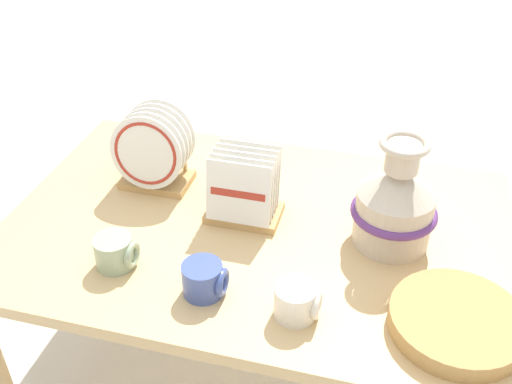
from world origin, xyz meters
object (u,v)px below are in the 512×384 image
Objects in this scene: dish_rack_round_plates at (153,154)px; dish_rack_square_plates at (244,193)px; mug_sage_glaze at (116,252)px; mug_cream_glaze at (297,301)px; mug_cobalt_glaze at (205,280)px; wicker_charger_stack at (457,322)px; ceramic_vase at (395,204)px.

dish_rack_round_plates reaches higher than dish_rack_square_plates.
dish_rack_round_plates is at bearing 97.30° from mug_sage_glaze.
mug_cream_glaze is 0.22m from mug_cobalt_glaze.
wicker_charger_stack is 2.82× the size of mug_sage_glaze.
wicker_charger_stack is 0.35m from mug_cream_glaze.
ceramic_vase is 2.87× the size of mug_cobalt_glaze.
ceramic_vase is 1.24× the size of dish_rack_round_plates.
ceramic_vase is 1.02× the size of wicker_charger_stack.
mug_cobalt_glaze is at bearing 176.56° from mug_cream_glaze.
mug_cream_glaze is at bearing -56.41° from dish_rack_square_plates.
mug_sage_glaze is (-0.24, 0.04, 0.00)m from mug_cobalt_glaze.
dish_rack_round_plates is 0.65m from mug_cream_glaze.
mug_sage_glaze is at bearing 173.90° from mug_cream_glaze.
mug_cobalt_glaze is at bearing -91.40° from dish_rack_square_plates.
mug_sage_glaze is at bearing -157.24° from ceramic_vase.
dish_rack_square_plates is 1.92× the size of mug_cream_glaze.
dish_rack_round_plates is 0.49m from mug_cobalt_glaze.
mug_cobalt_glaze and mug_sage_glaze have the same top height.
wicker_charger_stack is at bearing 3.35° from mug_cobalt_glaze.
dish_rack_square_plates reaches higher than wicker_charger_stack.
ceramic_vase is 0.40m from dish_rack_square_plates.
ceramic_vase is 1.49× the size of dish_rack_square_plates.
dish_rack_square_plates is 1.92× the size of mug_sage_glaze.
wicker_charger_stack is at bearing -0.21° from mug_sage_glaze.
mug_cobalt_glaze is (-0.22, 0.01, 0.00)m from mug_cream_glaze.
mug_sage_glaze is at bearing -82.70° from dish_rack_round_plates.
ceramic_vase is 0.70m from mug_sage_glaze.
dish_rack_square_plates is (0.29, -0.08, -0.03)m from dish_rack_round_plates.
mug_cobalt_glaze is 0.24m from mug_sage_glaze.
mug_cobalt_glaze is at bearing -53.85° from dish_rack_round_plates.
ceramic_vase is at bearing 22.76° from mug_sage_glaze.
mug_cobalt_glaze is (0.29, -0.39, -0.06)m from dish_rack_round_plates.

